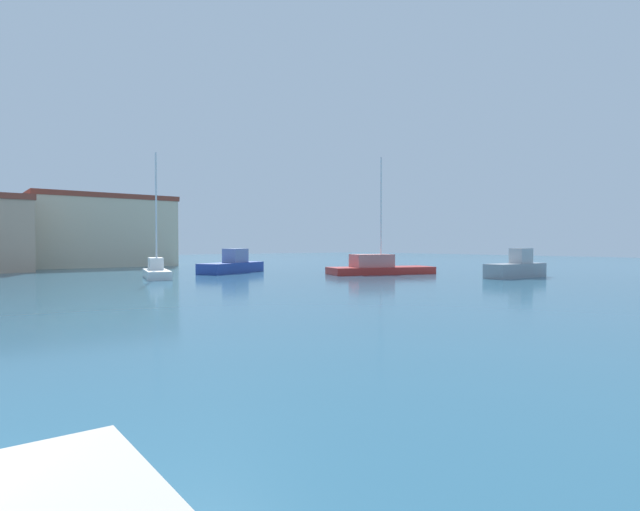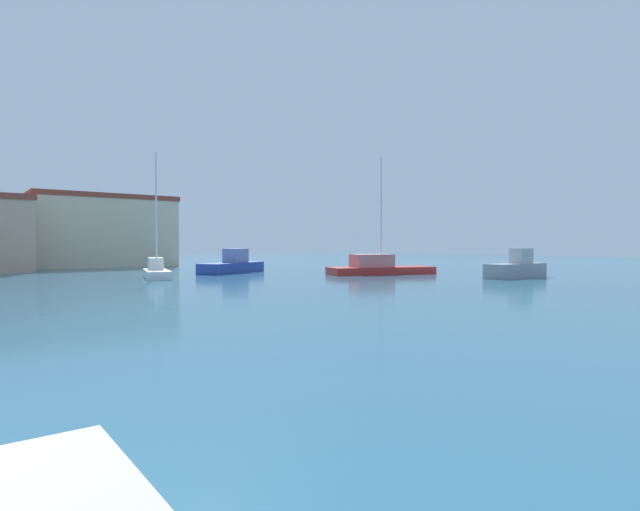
% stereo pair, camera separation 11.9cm
% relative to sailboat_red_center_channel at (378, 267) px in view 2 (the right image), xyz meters
% --- Properties ---
extents(water, '(160.00, 160.00, 0.00)m').
position_rel_sailboat_red_center_channel_xyz_m(water, '(-13.28, -3.21, -0.56)').
color(water, '#285670').
rests_on(water, ground).
extents(sailboat_red_center_channel, '(8.70, 5.12, 9.09)m').
position_rel_sailboat_red_center_channel_xyz_m(sailboat_red_center_channel, '(0.00, 0.00, 0.00)').
color(sailboat_red_center_channel, '#B22823').
rests_on(sailboat_red_center_channel, water).
extents(sailboat_white_distant_east, '(2.68, 5.30, 8.60)m').
position_rel_sailboat_red_center_channel_xyz_m(sailboat_white_distant_east, '(-15.27, 6.02, -0.02)').
color(sailboat_white_distant_east, white).
rests_on(sailboat_white_distant_east, water).
extents(motorboat_grey_far_right, '(5.39, 1.60, 2.04)m').
position_rel_sailboat_red_center_channel_xyz_m(motorboat_grey_far_right, '(4.92, -8.75, 0.10)').
color(motorboat_grey_far_right, gray).
rests_on(motorboat_grey_far_right, water).
extents(motorboat_blue_distant_north, '(6.77, 4.89, 1.96)m').
position_rel_sailboat_red_center_channel_xyz_m(motorboat_blue_distant_north, '(-8.16, 8.51, 0.05)').
color(motorboat_blue_distant_north, '#233D93').
rests_on(motorboat_blue_distant_north, water).
extents(warehouse_block, '(13.85, 6.86, 7.37)m').
position_rel_sailboat_red_center_channel_xyz_m(warehouse_block, '(-13.67, 26.74, 3.14)').
color(warehouse_block, beige).
rests_on(warehouse_block, ground).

